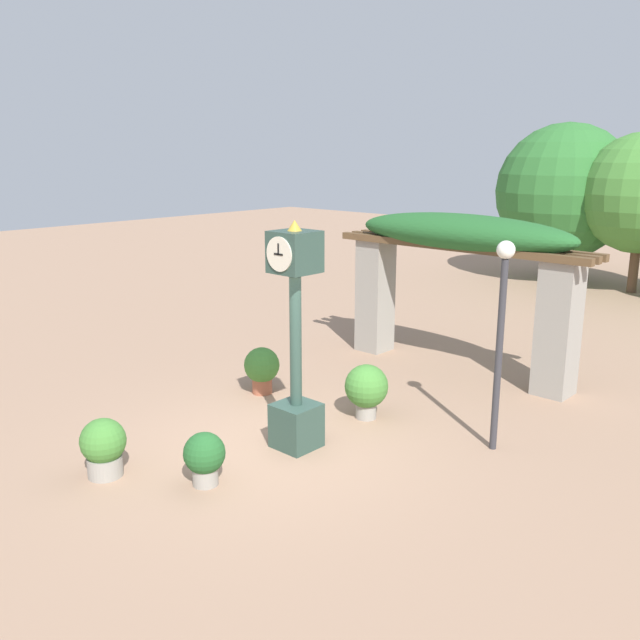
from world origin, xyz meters
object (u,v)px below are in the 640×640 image
object	(u,v)px
potted_plant_far_right	(103,446)
pedestal_clock	(296,345)
lamp_post	(501,319)
potted_plant_near_left	(366,388)
potted_plant_near_right	(262,368)
potted_plant_far_left	(204,456)

from	to	relation	value
potted_plant_far_right	pedestal_clock	bearing A→B (deg)	63.04
lamp_post	potted_plant_far_right	bearing A→B (deg)	-128.07
lamp_post	potted_plant_near_left	bearing A→B (deg)	-170.20
potted_plant_near_left	pedestal_clock	bearing A→B (deg)	-92.12
potted_plant_far_right	potted_plant_near_right	bearing A→B (deg)	102.91
potted_plant_near_right	lamp_post	world-z (taller)	lamp_post
pedestal_clock	potted_plant_near_right	size ratio (longest dim) A/B	3.95
pedestal_clock	potted_plant_far_left	world-z (taller)	pedestal_clock
potted_plant_far_left	potted_plant_near_right	bearing A→B (deg)	125.31
potted_plant_near_left	potted_plant_far_left	size ratio (longest dim) A/B	1.25
pedestal_clock	potted_plant_near_left	xyz separation A→B (m)	(0.06, 1.52, -1.03)
potted_plant_near_right	potted_plant_far_right	world-z (taller)	potted_plant_near_right
potted_plant_near_right	potted_plant_far_left	distance (m)	3.41
potted_plant_far_left	potted_plant_far_right	world-z (taller)	potted_plant_far_right
pedestal_clock	potted_plant_far_right	world-z (taller)	pedestal_clock
potted_plant_near_left	lamp_post	size ratio (longest dim) A/B	0.29
potted_plant_near_left	potted_plant_far_right	bearing A→B (deg)	-107.96
lamp_post	pedestal_clock	bearing A→B (deg)	-138.47
potted_plant_near_right	potted_plant_near_left	bearing A→B (deg)	9.83
potted_plant_near_left	potted_plant_far_right	distance (m)	4.09
potted_plant_far_left	pedestal_clock	bearing A→B (deg)	88.42
potted_plant_far_left	potted_plant_far_right	distance (m)	1.38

